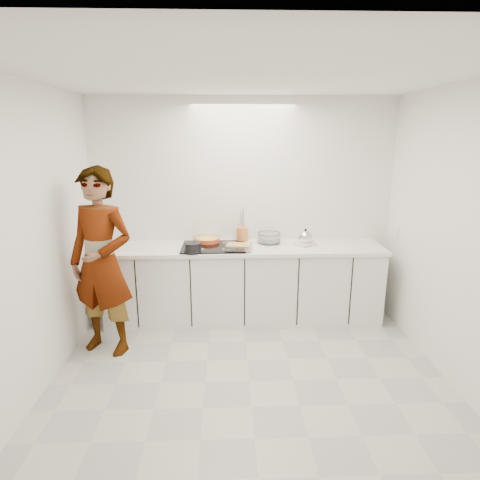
{
  "coord_description": "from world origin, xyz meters",
  "views": [
    {
      "loc": [
        -0.19,
        -3.18,
        2.17
      ],
      "look_at": [
        -0.05,
        1.05,
        1.05
      ],
      "focal_mm": 30.0,
      "sensor_mm": 36.0,
      "label": 1
    }
  ],
  "objects_px": {
    "saucepan": "(193,247)",
    "utensil_crock": "(242,234)",
    "kettle": "(305,238)",
    "baking_dish": "(239,247)",
    "hob": "(213,247)",
    "tart_dish": "(207,240)",
    "cook": "(102,263)",
    "mixing_bowl": "(269,238)"
  },
  "relations": [
    {
      "from": "mixing_bowl",
      "to": "kettle",
      "type": "distance_m",
      "value": 0.43
    },
    {
      "from": "baking_dish",
      "to": "mixing_bowl",
      "type": "bearing_deg",
      "value": 39.76
    },
    {
      "from": "baking_dish",
      "to": "cook",
      "type": "xyz_separation_m",
      "value": [
        -1.37,
        -0.5,
        -0.01
      ]
    },
    {
      "from": "baking_dish",
      "to": "tart_dish",
      "type": "bearing_deg",
      "value": 137.52
    },
    {
      "from": "kettle",
      "to": "cook",
      "type": "relative_size",
      "value": 0.11
    },
    {
      "from": "saucepan",
      "to": "utensil_crock",
      "type": "bearing_deg",
      "value": 41.45
    },
    {
      "from": "tart_dish",
      "to": "saucepan",
      "type": "distance_m",
      "value": 0.44
    },
    {
      "from": "saucepan",
      "to": "utensil_crock",
      "type": "distance_m",
      "value": 0.75
    },
    {
      "from": "tart_dish",
      "to": "saucepan",
      "type": "xyz_separation_m",
      "value": [
        -0.14,
        -0.42,
        0.03
      ]
    },
    {
      "from": "kettle",
      "to": "utensil_crock",
      "type": "height_order",
      "value": "kettle"
    },
    {
      "from": "cook",
      "to": "mixing_bowl",
      "type": "bearing_deg",
      "value": 44.11
    },
    {
      "from": "baking_dish",
      "to": "kettle",
      "type": "distance_m",
      "value": 0.81
    },
    {
      "from": "utensil_crock",
      "to": "cook",
      "type": "relative_size",
      "value": 0.09
    },
    {
      "from": "baking_dish",
      "to": "utensil_crock",
      "type": "xyz_separation_m",
      "value": [
        0.06,
        0.41,
        0.04
      ]
    },
    {
      "from": "baking_dish",
      "to": "cook",
      "type": "relative_size",
      "value": 0.17
    },
    {
      "from": "saucepan",
      "to": "baking_dish",
      "type": "height_order",
      "value": "saucepan"
    },
    {
      "from": "mixing_bowl",
      "to": "saucepan",
      "type": "bearing_deg",
      "value": -155.72
    },
    {
      "from": "tart_dish",
      "to": "mixing_bowl",
      "type": "height_order",
      "value": "mixing_bowl"
    },
    {
      "from": "hob",
      "to": "cook",
      "type": "distance_m",
      "value": 1.26
    },
    {
      "from": "mixing_bowl",
      "to": "cook",
      "type": "relative_size",
      "value": 0.18
    },
    {
      "from": "hob",
      "to": "kettle",
      "type": "relative_size",
      "value": 3.63
    },
    {
      "from": "tart_dish",
      "to": "saucepan",
      "type": "relative_size",
      "value": 1.29
    },
    {
      "from": "hob",
      "to": "cook",
      "type": "xyz_separation_m",
      "value": [
        -1.08,
        -0.64,
        0.03
      ]
    },
    {
      "from": "mixing_bowl",
      "to": "kettle",
      "type": "relative_size",
      "value": 1.67
    },
    {
      "from": "saucepan",
      "to": "cook",
      "type": "xyz_separation_m",
      "value": [
        -0.86,
        -0.41,
        -0.03
      ]
    },
    {
      "from": "hob",
      "to": "baking_dish",
      "type": "height_order",
      "value": "baking_dish"
    },
    {
      "from": "tart_dish",
      "to": "baking_dish",
      "type": "relative_size",
      "value": 0.98
    },
    {
      "from": "mixing_bowl",
      "to": "tart_dish",
      "type": "bearing_deg",
      "value": 178.25
    },
    {
      "from": "tart_dish",
      "to": "baking_dish",
      "type": "distance_m",
      "value": 0.49
    },
    {
      "from": "baking_dish",
      "to": "mixing_bowl",
      "type": "height_order",
      "value": "mixing_bowl"
    },
    {
      "from": "tart_dish",
      "to": "cook",
      "type": "height_order",
      "value": "cook"
    },
    {
      "from": "hob",
      "to": "tart_dish",
      "type": "height_order",
      "value": "tart_dish"
    },
    {
      "from": "cook",
      "to": "hob",
      "type": "bearing_deg",
      "value": 49.65
    },
    {
      "from": "tart_dish",
      "to": "kettle",
      "type": "height_order",
      "value": "kettle"
    },
    {
      "from": "saucepan",
      "to": "mixing_bowl",
      "type": "xyz_separation_m",
      "value": [
        0.88,
        0.4,
        -0.01
      ]
    },
    {
      "from": "saucepan",
      "to": "mixing_bowl",
      "type": "distance_m",
      "value": 0.96
    },
    {
      "from": "hob",
      "to": "tart_dish",
      "type": "xyz_separation_m",
      "value": [
        -0.08,
        0.2,
        0.03
      ]
    },
    {
      "from": "baking_dish",
      "to": "mixing_bowl",
      "type": "relative_size",
      "value": 0.96
    },
    {
      "from": "hob",
      "to": "tart_dish",
      "type": "relative_size",
      "value": 2.31
    },
    {
      "from": "tart_dish",
      "to": "baking_dish",
      "type": "bearing_deg",
      "value": -42.48
    },
    {
      "from": "saucepan",
      "to": "kettle",
      "type": "distance_m",
      "value": 1.32
    },
    {
      "from": "utensil_crock",
      "to": "cook",
      "type": "bearing_deg",
      "value": -147.45
    }
  ]
}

